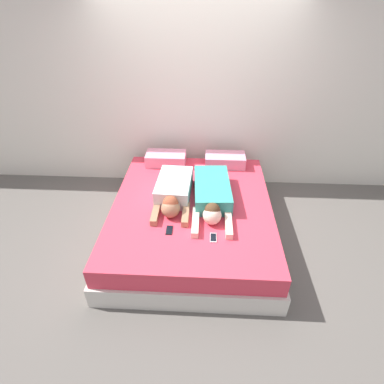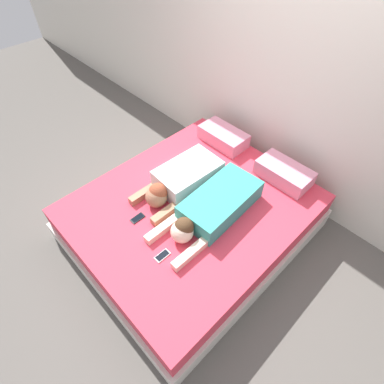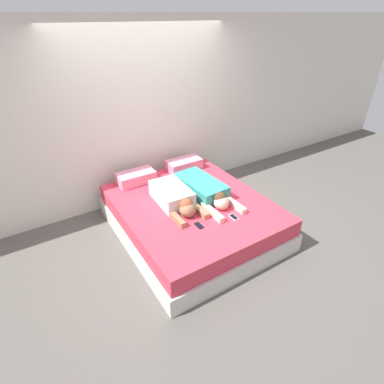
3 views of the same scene
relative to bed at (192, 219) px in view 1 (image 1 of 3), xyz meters
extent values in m
plane|color=#5B5651|center=(0.00, 0.00, -0.23)|extent=(12.00, 12.00, 0.00)
cube|color=silver|center=(0.00, 1.23, 1.07)|extent=(12.00, 0.06, 2.60)
cube|color=beige|center=(0.00, 0.00, -0.11)|extent=(1.86, 2.17, 0.24)
cube|color=#DB384C|center=(0.00, 0.00, 0.13)|extent=(1.80, 2.11, 0.22)
cube|color=pink|center=(-0.40, 0.88, 0.32)|extent=(0.54, 0.29, 0.16)
cube|color=pink|center=(0.40, 0.88, 0.32)|extent=(0.54, 0.29, 0.16)
cube|color=silver|center=(-0.22, 0.16, 0.34)|extent=(0.41, 0.64, 0.21)
sphere|color=#A37051|center=(-0.22, -0.24, 0.34)|extent=(0.20, 0.20, 0.20)
sphere|color=#99472D|center=(-0.22, -0.22, 0.38)|extent=(0.17, 0.17, 0.17)
cube|color=#A37051|center=(-0.38, -0.26, 0.27)|extent=(0.07, 0.34, 0.07)
cube|color=#A37051|center=(-0.05, -0.26, 0.27)|extent=(0.07, 0.34, 0.07)
cube|color=teal|center=(0.23, 0.14, 0.33)|extent=(0.44, 0.79, 0.19)
sphere|color=beige|center=(0.23, -0.33, 0.33)|extent=(0.19, 0.19, 0.19)
sphere|color=#4C331E|center=(0.23, -0.31, 0.38)|extent=(0.17, 0.17, 0.17)
cube|color=beige|center=(0.06, -0.37, 0.27)|extent=(0.07, 0.42, 0.07)
cube|color=beige|center=(0.40, -0.37, 0.27)|extent=(0.07, 0.42, 0.07)
cube|color=black|center=(-0.21, -0.48, 0.24)|extent=(0.06, 0.13, 0.01)
cube|color=black|center=(-0.21, -0.48, 0.25)|extent=(0.05, 0.11, 0.00)
cube|color=silver|center=(0.24, -0.57, 0.24)|extent=(0.06, 0.13, 0.01)
cube|color=black|center=(0.24, -0.57, 0.25)|extent=(0.05, 0.11, 0.00)
camera|label=1|loc=(0.14, -2.72, 2.31)|focal=28.00mm
camera|label=2|loc=(1.30, -1.25, 2.39)|focal=28.00mm
camera|label=3|loc=(-1.75, -2.78, 2.37)|focal=28.00mm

